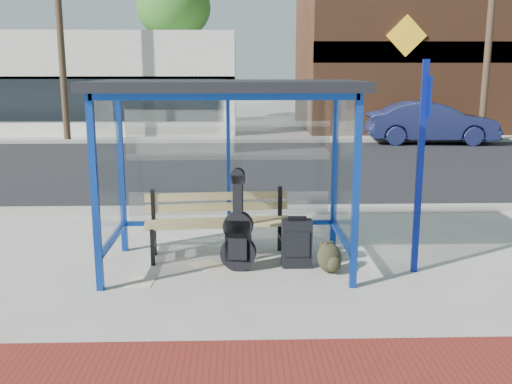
{
  "coord_description": "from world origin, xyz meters",
  "views": [
    {
      "loc": [
        0.15,
        -7.15,
        2.56
      ],
      "look_at": [
        0.37,
        0.2,
        0.97
      ],
      "focal_mm": 40.0,
      "sensor_mm": 36.0,
      "label": 1
    }
  ],
  "objects_px": {
    "backpack": "(330,258)",
    "bench": "(218,219)",
    "suitcase": "(297,243)",
    "parked_car": "(431,123)",
    "guitar_bag": "(238,236)"
  },
  "relations": [
    {
      "from": "suitcase",
      "to": "backpack",
      "type": "xyz_separation_m",
      "value": [
        0.41,
        -0.26,
        -0.13
      ]
    },
    {
      "from": "bench",
      "to": "backpack",
      "type": "distance_m",
      "value": 1.65
    },
    {
      "from": "bench",
      "to": "backpack",
      "type": "xyz_separation_m",
      "value": [
        1.45,
        -0.71,
        -0.34
      ]
    },
    {
      "from": "guitar_bag",
      "to": "parked_car",
      "type": "xyz_separation_m",
      "value": [
        6.75,
        12.77,
        0.27
      ]
    },
    {
      "from": "suitcase",
      "to": "parked_car",
      "type": "xyz_separation_m",
      "value": [
        5.98,
        12.64,
        0.41
      ]
    },
    {
      "from": "bench",
      "to": "parked_car",
      "type": "bearing_deg",
      "value": 54.87
    },
    {
      "from": "guitar_bag",
      "to": "backpack",
      "type": "distance_m",
      "value": 1.21
    },
    {
      "from": "bench",
      "to": "parked_car",
      "type": "height_order",
      "value": "parked_car"
    },
    {
      "from": "guitar_bag",
      "to": "bench",
      "type": "bearing_deg",
      "value": 123.4
    },
    {
      "from": "bench",
      "to": "suitcase",
      "type": "distance_m",
      "value": 1.16
    },
    {
      "from": "suitcase",
      "to": "parked_car",
      "type": "bearing_deg",
      "value": 65.26
    },
    {
      "from": "backpack",
      "to": "bench",
      "type": "bearing_deg",
      "value": 132.87
    },
    {
      "from": "backpack",
      "to": "parked_car",
      "type": "relative_size",
      "value": 0.09
    },
    {
      "from": "bench",
      "to": "suitcase",
      "type": "relative_size",
      "value": 2.97
    },
    {
      "from": "bench",
      "to": "guitar_bag",
      "type": "bearing_deg",
      "value": -69.63
    }
  ]
}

